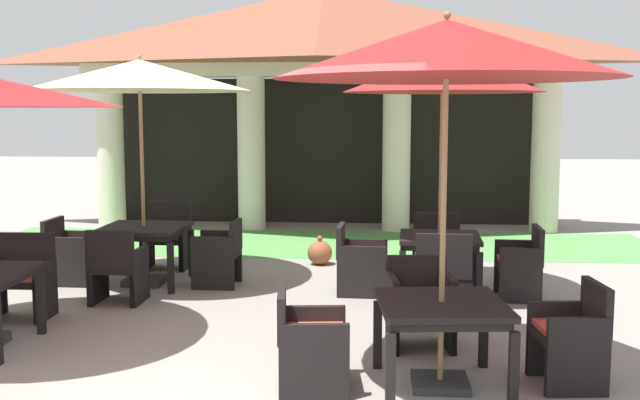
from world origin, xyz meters
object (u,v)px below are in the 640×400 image
patio_table_mid_right (440,243)px  patio_chair_mid_left_west (309,342)px  patio_chair_near_foreground_west (71,252)px  patio_table_mid_left (441,312)px  patio_umbrella_mid_right (443,74)px  patio_chair_mid_right_west (360,261)px  patio_table_near_foreground (144,233)px  patio_chair_far_back_north (21,280)px  patio_chair_near_foreground_south (117,269)px  patio_chair_mid_left_east (571,337)px  patio_umbrella_near_foreground (140,77)px  patio_chair_mid_right_east (521,264)px  patio_chair_mid_left_north (420,304)px  patio_umbrella_mid_left (447,51)px  terracotta_urn (320,253)px  patio_chair_mid_right_south (442,278)px  patio_chair_near_foreground_north (167,238)px  patio_chair_mid_right_north (437,249)px  patio_chair_near_foreground_east (220,254)px

patio_table_mid_right → patio_chair_mid_left_west: bearing=-112.3°
patio_chair_near_foreground_west → patio_table_mid_left: (4.43, -3.39, 0.22)m
patio_umbrella_mid_right → patio_chair_mid_right_west: size_ratio=3.50×
patio_table_near_foreground → patio_chair_far_back_north: bearing=-117.0°
patio_umbrella_mid_right → patio_chair_near_foreground_west: bearing=175.6°
patio_chair_mid_left_west → patio_chair_near_foreground_south: bearing=-141.6°
patio_chair_mid_left_east → patio_umbrella_mid_right: 3.75m
patio_umbrella_near_foreground → patio_chair_mid_right_east: patio_umbrella_near_foreground is taller
patio_chair_near_foreground_west → patio_chair_far_back_north: (0.14, -1.66, 0.02)m
patio_chair_mid_left_north → patio_table_mid_right: size_ratio=0.84×
patio_table_mid_right → patio_chair_mid_right_east: patio_chair_mid_right_east is taller
patio_chair_near_foreground_south → patio_chair_mid_right_east: size_ratio=1.03×
patio_chair_mid_right_west → patio_umbrella_mid_left: bearing=15.8°
patio_umbrella_mid_right → terracotta_urn: (-1.55, 1.71, -2.44)m
patio_chair_mid_left_east → patio_chair_mid_right_south: (-0.85, 1.96, 0.02)m
patio_table_near_foreground → patio_chair_near_foreground_south: 1.01m
patio_umbrella_mid_right → patio_chair_near_foreground_south: bearing=-170.3°
patio_chair_mid_left_west → patio_chair_mid_right_east: 3.81m
patio_chair_near_foreground_west → patio_chair_mid_left_west: size_ratio=1.04×
patio_chair_mid_left_west → patio_chair_mid_left_north: bearing=135.0°
patio_umbrella_mid_left → patio_umbrella_mid_right: patio_umbrella_mid_left is taller
patio_chair_mid_left_north → patio_chair_mid_right_west: patio_chair_mid_right_west is taller
patio_umbrella_mid_left → patio_chair_mid_right_east: bearing=68.2°
patio_chair_near_foreground_north → patio_chair_near_foreground_south: 1.95m
patio_chair_near_foreground_west → patio_table_mid_right: 4.69m
patio_umbrella_mid_right → patio_chair_mid_right_north: bearing=87.2°
patio_table_mid_right → patio_chair_far_back_north: size_ratio=1.11×
patio_chair_near_foreground_west → patio_umbrella_near_foreground: bearing=90.0°
patio_chair_mid_right_north → patio_chair_far_back_north: size_ratio=0.95×
patio_chair_near_foreground_west → patio_chair_near_foreground_east: patio_chair_near_foreground_east is taller
patio_chair_mid_right_south → patio_chair_mid_right_east: patio_chair_mid_right_south is taller
patio_chair_near_foreground_south → patio_chair_mid_left_west: patio_chair_near_foreground_south is taller
patio_chair_mid_left_west → patio_chair_mid_right_south: bearing=144.5°
patio_umbrella_mid_left → patio_chair_mid_right_south: (0.19, 2.07, -2.23)m
patio_umbrella_mid_left → patio_chair_mid_left_east: patio_umbrella_mid_left is taller
patio_umbrella_near_foreground → patio_chair_mid_right_north: patio_umbrella_near_foreground is taller
patio_chair_far_back_north → terracotta_urn: bearing=-135.8°
patio_chair_near_foreground_west → patio_table_near_foreground: bearing=90.0°
patio_table_mid_left → patio_chair_mid_right_north: size_ratio=1.28×
patio_table_near_foreground → patio_chair_mid_left_east: (4.50, -3.26, -0.25)m
patio_umbrella_mid_right → patio_chair_mid_left_north: bearing=-99.9°
patio_table_mid_right → terracotta_urn: bearing=132.3°
patio_chair_near_foreground_east → patio_chair_mid_left_west: 3.74m
patio_table_mid_left → patio_chair_mid_left_east: size_ratio=1.28×
patio_chair_mid_right_west → terracotta_urn: (-0.61, 1.66, -0.22)m
patio_chair_mid_left_east → patio_chair_near_foreground_west: bearing=53.3°
patio_table_mid_left → patio_umbrella_mid_left: (0.00, -0.00, 2.04)m
patio_chair_near_foreground_north → patio_chair_far_back_north: (-0.86, -2.62, -0.01)m
patio_chair_mid_right_south → patio_chair_near_foreground_south: bearing=177.7°
patio_chair_near_foreground_east → patio_chair_mid_left_west: bearing=-156.4°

